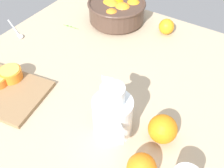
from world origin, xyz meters
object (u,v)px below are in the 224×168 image
Objects in this scene: fruit_bowl at (117,11)px; juice_pitcher at (113,116)px; loose_orange_2 at (163,129)px; orange_half_2 at (11,74)px; loose_orange_1 at (142,168)px; spoon at (17,31)px; loose_orange_0 at (166,27)px.

juice_pitcher is (30.29, -51.00, 0.71)cm from fruit_bowl.
orange_half_2 is at bearing -173.04° from loose_orange_2.
loose_orange_2 is at bearing 92.42° from loose_orange_1.
loose_orange_2 is (13.20, 5.17, -2.06)cm from juice_pitcher.
juice_pitcher is at bearing 149.24° from loose_orange_1.
orange_half_2 is 30.83cm from spoon.
juice_pitcher is at bearing -158.61° from loose_orange_2.
fruit_bowl is 53.41cm from orange_half_2.
spoon is at bearing -136.13° from fruit_bowl.
loose_orange_1 is 0.92× the size of loose_orange_2.
fruit_bowl is 22.75cm from loose_orange_0.
loose_orange_1 is (21.68, -62.66, 0.55)cm from loose_orange_0.
orange_half_2 is at bearing -101.03° from fruit_bowl.
loose_orange_2 is (-0.56, 13.36, 0.33)cm from loose_orange_1.
fruit_bowl reaches higher than loose_orange_1.
loose_orange_2 is 76.78cm from spoon.
loose_orange_0 is 63.80cm from spoon.
loose_orange_2 is at bearing -46.50° from fruit_bowl.
orange_half_2 is 0.45× the size of spoon.
fruit_bowl reaches higher than loose_orange_2.
fruit_bowl is at bearing 43.87° from spoon.
loose_orange_1 is 81.04cm from spoon.
orange_half_2 reaches higher than spoon.
loose_orange_2 is (21.12, -49.29, 0.88)cm from loose_orange_0.
loose_orange_2 is at bearing 6.96° from orange_half_2.
juice_pitcher is 2.38× the size of loose_orange_1.
loose_orange_0 is (22.37, 3.46, -2.23)cm from fruit_bowl.
orange_half_2 is 0.92× the size of loose_orange_2.
orange_half_2 is (-40.50, -1.39, -2.81)cm from juice_pitcher.
fruit_bowl is 44.17cm from spoon.
loose_orange_2 is at bearing 21.39° from juice_pitcher.
loose_orange_2 is (53.70, 6.56, 0.75)cm from orange_half_2.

